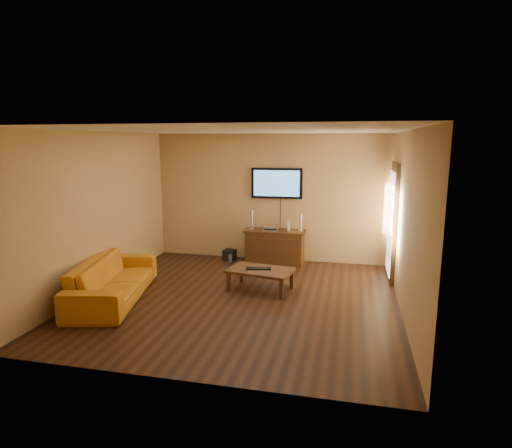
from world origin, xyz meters
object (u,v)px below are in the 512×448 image
(speaker_left, at_px, (252,220))
(speaker_right, at_px, (301,223))
(game_console, at_px, (289,225))
(subwoofer, at_px, (229,255))
(media_console, at_px, (275,246))
(keyboard, at_px, (258,268))
(sofa, at_px, (113,272))
(bottle, at_px, (230,260))
(av_receiver, at_px, (271,229))
(coffee_table, at_px, (260,272))
(television, at_px, (277,183))

(speaker_left, distance_m, speaker_right, 1.05)
(game_console, distance_m, subwoofer, 1.46)
(media_console, bearing_deg, keyboard, -88.89)
(sofa, distance_m, bottle, 2.70)
(speaker_left, height_order, av_receiver, speaker_left)
(coffee_table, height_order, game_console, game_console)
(speaker_left, distance_m, av_receiver, 0.46)
(keyboard, bearing_deg, av_receiver, 93.48)
(media_console, xyz_separation_m, television, (-0.00, 0.20, 1.32))
(game_console, bearing_deg, subwoofer, -176.61)
(speaker_left, height_order, game_console, speaker_left)
(sofa, height_order, speaker_right, speaker_right)
(game_console, height_order, bottle, game_console)
(television, distance_m, av_receiver, 0.96)
(keyboard, bearing_deg, television, 90.99)
(television, xyz_separation_m, subwoofer, (-0.98, -0.25, -1.55))
(av_receiver, relative_size, bottle, 1.46)
(coffee_table, bearing_deg, subwoofer, 121.60)
(subwoofer, bearing_deg, speaker_right, 16.43)
(keyboard, bearing_deg, media_console, 91.11)
(speaker_right, distance_m, av_receiver, 0.63)
(speaker_right, distance_m, game_console, 0.25)
(television, height_order, bottle, television)
(coffee_table, relative_size, sofa, 0.52)
(television, xyz_separation_m, game_console, (0.30, -0.17, -0.86))
(television, bearing_deg, av_receiver, -107.90)
(av_receiver, bearing_deg, television, 66.91)
(coffee_table, distance_m, sofa, 2.44)
(av_receiver, distance_m, keyboard, 1.77)
(av_receiver, xyz_separation_m, subwoofer, (-0.91, -0.03, -0.62))
(television, height_order, speaker_left, television)
(speaker_right, xyz_separation_m, game_console, (-0.24, -0.01, -0.05))
(subwoofer, height_order, keyboard, keyboard)
(game_console, bearing_deg, keyboard, -98.90)
(speaker_left, bearing_deg, subwoofer, -170.88)
(subwoofer, distance_m, keyboard, 2.00)
(coffee_table, distance_m, game_console, 1.87)
(speaker_right, xyz_separation_m, bottle, (-1.42, -0.39, -0.76))
(television, bearing_deg, game_console, -29.45)
(speaker_left, bearing_deg, media_console, -2.85)
(av_receiver, relative_size, keyboard, 0.68)
(game_console, bearing_deg, bottle, -162.54)
(television, relative_size, bottle, 5.11)
(media_console, bearing_deg, speaker_right, 4.23)
(television, relative_size, av_receiver, 3.49)
(speaker_right, distance_m, keyboard, 1.92)
(speaker_right, distance_m, subwoofer, 1.69)
(media_console, distance_m, av_receiver, 0.39)
(bottle, bearing_deg, av_receiver, 22.10)
(coffee_table, bearing_deg, game_console, 82.68)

